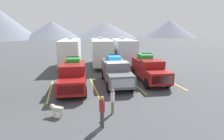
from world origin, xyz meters
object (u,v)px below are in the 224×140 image
object	(u,v)px
pickup_truck_b	(116,71)
person_a	(113,100)
pickup_truck_c	(149,69)
dog	(56,108)
pickup_truck_a	(73,75)
camper_trailer_b	(101,51)
camper_trailer_c	(123,51)
camper_trailer_a	(71,52)
person_b	(102,110)

from	to	relation	value
pickup_truck_b	person_a	distance (m)	5.97
pickup_truck_c	dog	size ratio (longest dim) A/B	7.03
pickup_truck_b	pickup_truck_a	bearing A→B (deg)	-174.08
pickup_truck_c	person_a	world-z (taller)	pickup_truck_c
pickup_truck_a	dog	bearing A→B (deg)	-103.48
pickup_truck_a	pickup_truck_b	xyz separation A→B (m)	(3.81, 0.39, 0.02)
camper_trailer_b	person_a	world-z (taller)	camper_trailer_b
pickup_truck_c	dog	xyz separation A→B (m)	(-8.23, -5.23, -0.72)
camper_trailer_b	person_a	size ratio (longest dim) A/B	5.72
pickup_truck_c	camper_trailer_c	size ratio (longest dim) A/B	0.76
camper_trailer_b	person_a	distance (m)	13.95
camper_trailer_b	camper_trailer_c	xyz separation A→B (m)	(2.95, -0.35, -0.01)
pickup_truck_a	camper_trailer_c	distance (m)	10.72
camper_trailer_a	person_a	world-z (taller)	camper_trailer_a
pickup_truck_a	person_b	world-z (taller)	pickup_truck_a
camper_trailer_a	camper_trailer_c	distance (m)	6.95
camper_trailer_b	person_a	bearing A→B (deg)	-98.06
pickup_truck_c	person_b	world-z (taller)	pickup_truck_c
pickup_truck_a	camper_trailer_c	xyz separation A→B (m)	(6.95, 8.12, 0.84)
pickup_truck_b	camper_trailer_a	xyz separation A→B (m)	(-3.78, 8.26, 0.84)
person_b	dog	distance (m)	2.98
pickup_truck_b	camper_trailer_c	xyz separation A→B (m)	(3.15, 7.72, 0.82)
dog	pickup_truck_b	bearing A→B (deg)	46.41
pickup_truck_c	camper_trailer_c	bearing A→B (deg)	90.94
pickup_truck_a	person_b	bearing A→B (deg)	-79.79
pickup_truck_a	camper_trailer_c	size ratio (longest dim) A/B	0.79
pickup_truck_a	camper_trailer_a	size ratio (longest dim) A/B	0.73
pickup_truck_a	person_a	distance (m)	5.70
pickup_truck_c	person_a	size ratio (longest dim) A/B	3.75
pickup_truck_c	camper_trailer_b	xyz separation A→B (m)	(-3.07, 8.05, 0.83)
pickup_truck_a	pickup_truck_b	size ratio (longest dim) A/B	1.02
person_a	dog	xyz separation A→B (m)	(-3.21, 0.49, -0.41)
person_b	pickup_truck_c	bearing A→B (deg)	49.94
camper_trailer_b	camper_trailer_a	bearing A→B (deg)	177.29
camper_trailer_c	camper_trailer_b	bearing A→B (deg)	173.30
camper_trailer_c	person_a	size ratio (longest dim) A/B	4.93
camper_trailer_a	dog	size ratio (longest dim) A/B	9.91
camper_trailer_a	camper_trailer_c	xyz separation A→B (m)	(6.93, -0.53, -0.02)
camper_trailer_c	person_a	xyz separation A→B (m)	(-4.89, -13.42, -1.13)
camper_trailer_c	pickup_truck_a	bearing A→B (deg)	-130.59
person_b	pickup_truck_a	bearing A→B (deg)	100.21
pickup_truck_c	camper_trailer_b	distance (m)	8.65
camper_trailer_c	person_b	size ratio (longest dim) A/B	4.52
pickup_truck_c	person_a	bearing A→B (deg)	-131.29
camper_trailer_a	person_a	distance (m)	14.15
pickup_truck_a	person_b	distance (m)	6.70
pickup_truck_b	pickup_truck_c	xyz separation A→B (m)	(3.27, 0.02, 0.00)
person_a	camper_trailer_b	bearing A→B (deg)	81.94
pickup_truck_a	person_a	bearing A→B (deg)	-68.78
camper_trailer_c	person_b	world-z (taller)	camper_trailer_c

